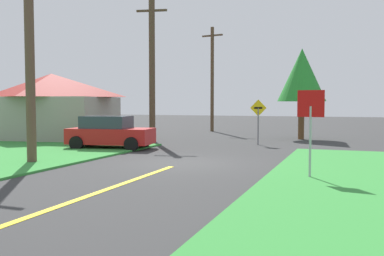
{
  "coord_description": "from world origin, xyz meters",
  "views": [
    {
      "loc": [
        5.94,
        -14.95,
        2.25
      ],
      "look_at": [
        -0.77,
        3.17,
        1.14
      ],
      "focal_mm": 40.32,
      "sensor_mm": 36.0,
      "label": 1
    }
  ],
  "objects_px": {
    "utility_pole_mid": "(152,69)",
    "utility_pole_far": "(212,78)",
    "direction_sign": "(258,117)",
    "stop_sign": "(311,116)",
    "barn": "(52,107)",
    "utility_pole_near": "(30,56)",
    "parked_car_near_building": "(110,133)",
    "oak_tree_left": "(302,75)"
  },
  "relations": [
    {
      "from": "utility_pole_mid",
      "to": "utility_pole_far",
      "type": "relative_size",
      "value": 1.0
    },
    {
      "from": "utility_pole_far",
      "to": "direction_sign",
      "type": "relative_size",
      "value": 3.37
    },
    {
      "from": "stop_sign",
      "to": "barn",
      "type": "height_order",
      "value": "barn"
    },
    {
      "from": "utility_pole_near",
      "to": "direction_sign",
      "type": "height_order",
      "value": "utility_pole_near"
    },
    {
      "from": "parked_car_near_building",
      "to": "utility_pole_mid",
      "type": "relative_size",
      "value": 0.52
    },
    {
      "from": "utility_pole_near",
      "to": "direction_sign",
      "type": "bearing_deg",
      "value": 57.83
    },
    {
      "from": "stop_sign",
      "to": "utility_pole_far",
      "type": "bearing_deg",
      "value": -55.25
    },
    {
      "from": "stop_sign",
      "to": "oak_tree_left",
      "type": "distance_m",
      "value": 14.71
    },
    {
      "from": "oak_tree_left",
      "to": "parked_car_near_building",
      "type": "bearing_deg",
      "value": -132.2
    },
    {
      "from": "parked_car_near_building",
      "to": "barn",
      "type": "bearing_deg",
      "value": 141.44
    },
    {
      "from": "direction_sign",
      "to": "utility_pole_mid",
      "type": "bearing_deg",
      "value": -178.05
    },
    {
      "from": "utility_pole_mid",
      "to": "oak_tree_left",
      "type": "height_order",
      "value": "utility_pole_mid"
    },
    {
      "from": "parked_car_near_building",
      "to": "utility_pole_mid",
      "type": "xyz_separation_m",
      "value": [
        0.21,
        4.4,
        3.41
      ]
    },
    {
      "from": "utility_pole_mid",
      "to": "stop_sign",
      "type": "bearing_deg",
      "value": -44.88
    },
    {
      "from": "stop_sign",
      "to": "utility_pole_far",
      "type": "relative_size",
      "value": 0.32
    },
    {
      "from": "stop_sign",
      "to": "direction_sign",
      "type": "relative_size",
      "value": 1.08
    },
    {
      "from": "parked_car_near_building",
      "to": "utility_pole_far",
      "type": "distance_m",
      "value": 14.8
    },
    {
      "from": "utility_pole_near",
      "to": "utility_pole_mid",
      "type": "relative_size",
      "value": 0.94
    },
    {
      "from": "stop_sign",
      "to": "parked_car_near_building",
      "type": "bearing_deg",
      "value": -18.72
    },
    {
      "from": "utility_pole_mid",
      "to": "utility_pole_far",
      "type": "height_order",
      "value": "utility_pole_mid"
    },
    {
      "from": "parked_car_near_building",
      "to": "barn",
      "type": "xyz_separation_m",
      "value": [
        -6.42,
        3.77,
        1.24
      ]
    },
    {
      "from": "parked_car_near_building",
      "to": "utility_pole_near",
      "type": "relative_size",
      "value": 0.55
    },
    {
      "from": "parked_car_near_building",
      "to": "utility_pole_far",
      "type": "relative_size",
      "value": 0.52
    },
    {
      "from": "parked_car_near_building",
      "to": "oak_tree_left",
      "type": "height_order",
      "value": "oak_tree_left"
    },
    {
      "from": "parked_car_near_building",
      "to": "oak_tree_left",
      "type": "bearing_deg",
      "value": 39.67
    },
    {
      "from": "barn",
      "to": "stop_sign",
      "type": "bearing_deg",
      "value": -29.09
    },
    {
      "from": "stop_sign",
      "to": "utility_pole_far",
      "type": "xyz_separation_m",
      "value": [
        -9.32,
        19.75,
        2.4
      ]
    },
    {
      "from": "direction_sign",
      "to": "utility_pole_far",
      "type": "bearing_deg",
      "value": 120.38
    },
    {
      "from": "utility_pole_near",
      "to": "direction_sign",
      "type": "relative_size",
      "value": 3.17
    },
    {
      "from": "stop_sign",
      "to": "parked_car_near_building",
      "type": "xyz_separation_m",
      "value": [
        -10.03,
        5.38,
        -1.06
      ]
    },
    {
      "from": "stop_sign",
      "to": "utility_pole_mid",
      "type": "bearing_deg",
      "value": -35.39
    },
    {
      "from": "stop_sign",
      "to": "direction_sign",
      "type": "bearing_deg",
      "value": -60.71
    },
    {
      "from": "parked_car_near_building",
      "to": "direction_sign",
      "type": "xyz_separation_m",
      "value": [
        6.43,
        4.61,
        0.72
      ]
    },
    {
      "from": "stop_sign",
      "to": "oak_tree_left",
      "type": "relative_size",
      "value": 0.47
    },
    {
      "from": "utility_pole_far",
      "to": "direction_sign",
      "type": "xyz_separation_m",
      "value": [
        5.72,
        -9.76,
        -2.75
      ]
    },
    {
      "from": "utility_pole_far",
      "to": "direction_sign",
      "type": "bearing_deg",
      "value": -59.62
    },
    {
      "from": "barn",
      "to": "utility_pole_mid",
      "type": "bearing_deg",
      "value": 5.47
    },
    {
      "from": "utility_pole_near",
      "to": "utility_pole_far",
      "type": "height_order",
      "value": "utility_pole_far"
    },
    {
      "from": "utility_pole_near",
      "to": "stop_sign",
      "type": "bearing_deg",
      "value": 1.08
    },
    {
      "from": "parked_car_near_building",
      "to": "utility_pole_near",
      "type": "bearing_deg",
      "value": -97.85
    },
    {
      "from": "oak_tree_left",
      "to": "barn",
      "type": "relative_size",
      "value": 0.73
    },
    {
      "from": "direction_sign",
      "to": "oak_tree_left",
      "type": "distance_m",
      "value": 5.39
    }
  ]
}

